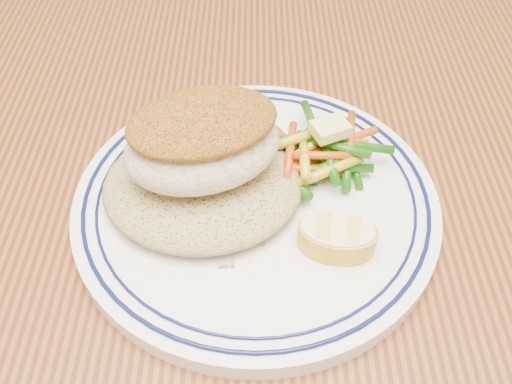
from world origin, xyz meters
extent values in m
cube|color=#4D250F|center=(0.00, 0.00, 0.73)|extent=(1.50, 0.90, 0.04)
cylinder|color=white|center=(0.00, 0.05, 0.76)|extent=(0.27, 0.27, 0.01)
torus|color=#0A113F|center=(0.00, 0.05, 0.77)|extent=(0.25, 0.25, 0.00)
torus|color=#0A113F|center=(0.00, 0.05, 0.77)|extent=(0.23, 0.23, 0.00)
ellipsoid|color=#957E4A|center=(-0.03, 0.05, 0.78)|extent=(0.15, 0.13, 0.03)
ellipsoid|color=beige|center=(-0.03, 0.05, 0.81)|extent=(0.13, 0.11, 0.05)
ellipsoid|color=#8A5816|center=(-0.03, 0.05, 0.83)|extent=(0.12, 0.10, 0.02)
cylinder|color=#154D09|center=(0.05, 0.08, 0.77)|extent=(0.01, 0.06, 0.01)
cylinder|color=#B7A513|center=(0.06, 0.09, 0.77)|extent=(0.01, 0.05, 0.01)
cylinder|color=#BF4309|center=(0.03, 0.08, 0.77)|extent=(0.02, 0.05, 0.01)
cylinder|color=#154D09|center=(0.03, 0.06, 0.77)|extent=(0.03, 0.06, 0.01)
cylinder|color=#BF4309|center=(0.03, 0.09, 0.77)|extent=(0.04, 0.05, 0.01)
cylinder|color=#BF4309|center=(0.07, 0.10, 0.77)|extent=(0.03, 0.05, 0.01)
cylinder|color=#154D09|center=(0.08, 0.08, 0.77)|extent=(0.01, 0.05, 0.01)
cylinder|color=#BF4309|center=(0.04, 0.08, 0.78)|extent=(0.05, 0.02, 0.01)
cylinder|color=#BF4309|center=(0.04, 0.06, 0.77)|extent=(0.06, 0.01, 0.01)
cylinder|color=#BF4309|center=(0.06, 0.10, 0.77)|extent=(0.06, 0.03, 0.01)
cylinder|color=#BF4309|center=(0.03, 0.08, 0.77)|extent=(0.03, 0.05, 0.01)
cylinder|color=#154D09|center=(0.07, 0.07, 0.77)|extent=(0.01, 0.06, 0.01)
cylinder|color=#154D09|center=(0.07, 0.07, 0.78)|extent=(0.05, 0.01, 0.01)
cylinder|color=#154D09|center=(0.05, 0.10, 0.78)|extent=(0.04, 0.04, 0.01)
cylinder|color=#154D09|center=(0.02, 0.07, 0.78)|extent=(0.04, 0.05, 0.01)
cylinder|color=#BF4309|center=(0.03, 0.07, 0.78)|extent=(0.05, 0.02, 0.01)
cylinder|color=#154D09|center=(0.06, 0.07, 0.78)|extent=(0.05, 0.04, 0.01)
cylinder|color=#BF4309|center=(0.08, 0.09, 0.78)|extent=(0.05, 0.02, 0.01)
cylinder|color=#154D09|center=(0.04, 0.09, 0.78)|extent=(0.05, 0.03, 0.01)
cylinder|color=#154D09|center=(0.04, 0.10, 0.78)|extent=(0.03, 0.04, 0.01)
cylinder|color=#BF4309|center=(0.04, 0.06, 0.78)|extent=(0.05, 0.01, 0.01)
cylinder|color=#B7A513|center=(0.06, 0.06, 0.78)|extent=(0.06, 0.03, 0.01)
cylinder|color=#154D09|center=(0.06, 0.07, 0.78)|extent=(0.02, 0.06, 0.01)
cylinder|color=#B7A513|center=(0.05, 0.09, 0.78)|extent=(0.05, 0.04, 0.01)
cylinder|color=#154D09|center=(0.04, 0.09, 0.78)|extent=(0.06, 0.02, 0.01)
cylinder|color=#BF4309|center=(0.08, 0.10, 0.78)|extent=(0.02, 0.06, 0.01)
cylinder|color=#BF4309|center=(0.03, 0.08, 0.78)|extent=(0.01, 0.06, 0.01)
cylinder|color=#154D09|center=(0.08, 0.08, 0.78)|extent=(0.06, 0.01, 0.01)
cylinder|color=#B7A513|center=(0.02, 0.08, 0.78)|extent=(0.05, 0.02, 0.01)
cylinder|color=#154D09|center=(0.06, 0.08, 0.79)|extent=(0.05, 0.03, 0.01)
cylinder|color=#154D09|center=(0.05, 0.11, 0.78)|extent=(0.02, 0.05, 0.01)
cylinder|color=#BF4309|center=(0.06, 0.07, 0.79)|extent=(0.05, 0.01, 0.01)
cylinder|color=#B7A513|center=(0.04, 0.07, 0.79)|extent=(0.01, 0.05, 0.01)
cylinder|color=#B7A513|center=(0.03, 0.08, 0.79)|extent=(0.06, 0.03, 0.01)
cube|color=#EAD972|center=(0.06, 0.08, 0.80)|extent=(0.03, 0.03, 0.01)
torus|color=white|center=(0.06, 0.00, 0.78)|extent=(0.06, 0.06, 0.00)
camera|label=1|loc=(0.00, -0.23, 1.08)|focal=40.00mm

